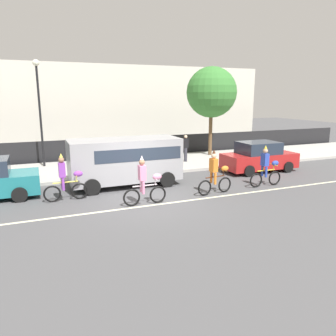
% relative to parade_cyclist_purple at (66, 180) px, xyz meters
% --- Properties ---
extents(ground_plane, '(80.00, 80.00, 0.00)m').
position_rel_parade_cyclist_purple_xyz_m(ground_plane, '(2.89, -1.34, -0.84)').
color(ground_plane, '#4C4C4F').
extents(road_centre_line, '(36.00, 0.14, 0.01)m').
position_rel_parade_cyclist_purple_xyz_m(road_centre_line, '(2.89, -1.84, -0.84)').
color(road_centre_line, beige).
rests_on(road_centre_line, ground).
extents(sidewalk_curb, '(60.00, 5.00, 0.15)m').
position_rel_parade_cyclist_purple_xyz_m(sidewalk_curb, '(2.89, 5.16, -0.77)').
color(sidewalk_curb, '#ADAAA3').
rests_on(sidewalk_curb, ground).
extents(fence_line, '(40.00, 0.08, 1.40)m').
position_rel_parade_cyclist_purple_xyz_m(fence_line, '(2.89, 8.06, -0.14)').
color(fence_line, black).
rests_on(fence_line, ground).
extents(building_backdrop, '(28.00, 8.00, 6.50)m').
position_rel_parade_cyclist_purple_xyz_m(building_backdrop, '(4.10, 16.66, 2.41)').
color(building_backdrop, beige).
rests_on(building_backdrop, ground).
extents(parade_cyclist_purple, '(1.72, 0.50, 1.92)m').
position_rel_parade_cyclist_purple_xyz_m(parade_cyclist_purple, '(0.00, 0.00, 0.00)').
color(parade_cyclist_purple, black).
rests_on(parade_cyclist_purple, ground).
extents(parade_cyclist_pink, '(1.72, 0.50, 1.92)m').
position_rel_parade_cyclist_purple_xyz_m(parade_cyclist_pink, '(2.75, -1.64, 0.00)').
color(parade_cyclist_pink, black).
rests_on(parade_cyclist_pink, ground).
extents(parade_cyclist_orange, '(1.72, 0.51, 1.92)m').
position_rel_parade_cyclist_purple_xyz_m(parade_cyclist_orange, '(5.94, -1.43, 0.00)').
color(parade_cyclist_orange, black).
rests_on(parade_cyclist_orange, ground).
extents(parade_cyclist_cobalt, '(1.72, 0.50, 1.92)m').
position_rel_parade_cyclist_purple_xyz_m(parade_cyclist_cobalt, '(8.71, -1.25, 0.00)').
color(parade_cyclist_cobalt, black).
rests_on(parade_cyclist_cobalt, ground).
extents(parked_van_grey, '(5.00, 2.22, 2.18)m').
position_rel_parade_cyclist_purple_xyz_m(parked_van_grey, '(2.84, 1.36, 0.44)').
color(parked_van_grey, '#99999E').
rests_on(parked_van_grey, ground).
extents(parked_car_red, '(4.10, 1.92, 1.64)m').
position_rel_parade_cyclist_purple_xyz_m(parked_car_red, '(10.35, 1.43, -0.06)').
color(parked_car_red, '#AD1E1E').
rests_on(parked_car_red, ground).
extents(street_lamp_post, '(0.36, 0.36, 5.86)m').
position_rel_parade_cyclist_purple_xyz_m(street_lamp_post, '(-0.62, 6.62, 3.15)').
color(street_lamp_post, black).
rests_on(street_lamp_post, sidewalk_curb).
extents(street_tree_near_lamp, '(3.32, 3.32, 5.83)m').
position_rel_parade_cyclist_purple_xyz_m(street_tree_near_lamp, '(10.01, 6.30, 3.47)').
color(street_tree_near_lamp, brown).
rests_on(street_tree_near_lamp, sidewalk_curb).
extents(pedestrian_onlooker, '(0.32, 0.20, 1.62)m').
position_rel_parade_cyclist_purple_xyz_m(pedestrian_onlooker, '(7.46, 4.79, 0.17)').
color(pedestrian_onlooker, '#33333D').
rests_on(pedestrian_onlooker, sidewalk_curb).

